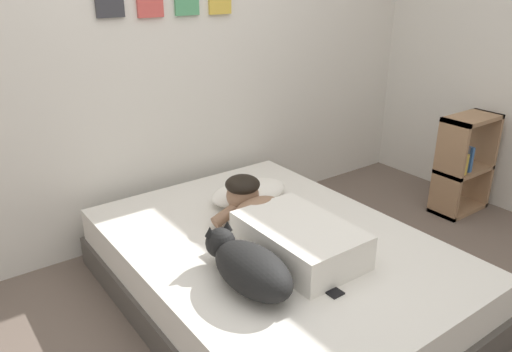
{
  "coord_description": "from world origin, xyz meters",
  "views": [
    {
      "loc": [
        -1.48,
        -1.47,
        1.73
      ],
      "look_at": [
        0.09,
        0.67,
        0.63
      ],
      "focal_mm": 34.92,
      "sensor_mm": 36.0,
      "label": 1
    }
  ],
  "objects_px": {
    "bookshelf": "(463,164)",
    "cell_phone": "(329,289)",
    "pillow": "(249,192)",
    "person_lying": "(281,227)",
    "dog": "(248,266)",
    "bed": "(274,271)",
    "coffee_cup": "(248,194)"
  },
  "relations": [
    {
      "from": "pillow",
      "to": "coffee_cup",
      "type": "distance_m",
      "value": 0.03
    },
    {
      "from": "pillow",
      "to": "bookshelf",
      "type": "height_order",
      "value": "bookshelf"
    },
    {
      "from": "cell_phone",
      "to": "bookshelf",
      "type": "xyz_separation_m",
      "value": [
        1.92,
        0.55,
        -0.0
      ]
    },
    {
      "from": "coffee_cup",
      "to": "bookshelf",
      "type": "xyz_separation_m",
      "value": [
        1.66,
        -0.46,
        -0.03
      ]
    },
    {
      "from": "cell_phone",
      "to": "coffee_cup",
      "type": "bearing_deg",
      "value": 75.15
    },
    {
      "from": "bookshelf",
      "to": "bed",
      "type": "bearing_deg",
      "value": -178.33
    },
    {
      "from": "pillow",
      "to": "person_lying",
      "type": "xyz_separation_m",
      "value": [
        -0.18,
        -0.55,
        0.05
      ]
    },
    {
      "from": "pillow",
      "to": "bookshelf",
      "type": "distance_m",
      "value": 1.72
    },
    {
      "from": "bed",
      "to": "dog",
      "type": "xyz_separation_m",
      "value": [
        -0.35,
        -0.25,
        0.3
      ]
    },
    {
      "from": "dog",
      "to": "cell_phone",
      "type": "xyz_separation_m",
      "value": [
        0.28,
        -0.24,
        -0.1
      ]
    },
    {
      "from": "bed",
      "to": "coffee_cup",
      "type": "relative_size",
      "value": 16.27
    },
    {
      "from": "coffee_cup",
      "to": "pillow",
      "type": "bearing_deg",
      "value": -110.9
    },
    {
      "from": "pillow",
      "to": "bookshelf",
      "type": "xyz_separation_m",
      "value": [
        1.66,
        -0.44,
        -0.05
      ]
    },
    {
      "from": "dog",
      "to": "cell_phone",
      "type": "height_order",
      "value": "dog"
    },
    {
      "from": "coffee_cup",
      "to": "bookshelf",
      "type": "bearing_deg",
      "value": -15.43
    },
    {
      "from": "bookshelf",
      "to": "cell_phone",
      "type": "bearing_deg",
      "value": -163.99
    },
    {
      "from": "dog",
      "to": "bookshelf",
      "type": "xyz_separation_m",
      "value": [
        2.2,
        0.31,
        -0.1
      ]
    },
    {
      "from": "person_lying",
      "to": "cell_phone",
      "type": "bearing_deg",
      "value": -100.24
    },
    {
      "from": "pillow",
      "to": "person_lying",
      "type": "bearing_deg",
      "value": -108.3
    },
    {
      "from": "person_lying",
      "to": "dog",
      "type": "distance_m",
      "value": 0.41
    },
    {
      "from": "dog",
      "to": "coffee_cup",
      "type": "height_order",
      "value": "dog"
    },
    {
      "from": "cell_phone",
      "to": "bookshelf",
      "type": "relative_size",
      "value": 0.19
    },
    {
      "from": "bed",
      "to": "dog",
      "type": "bearing_deg",
      "value": -144.35
    },
    {
      "from": "bed",
      "to": "bookshelf",
      "type": "distance_m",
      "value": 1.86
    },
    {
      "from": "dog",
      "to": "bed",
      "type": "bearing_deg",
      "value": 35.65
    },
    {
      "from": "bed",
      "to": "pillow",
      "type": "xyz_separation_m",
      "value": [
        0.18,
        0.49,
        0.25
      ]
    },
    {
      "from": "person_lying",
      "to": "coffee_cup",
      "type": "distance_m",
      "value": 0.6
    },
    {
      "from": "dog",
      "to": "person_lying",
      "type": "bearing_deg",
      "value": 29.45
    },
    {
      "from": "person_lying",
      "to": "cell_phone",
      "type": "relative_size",
      "value": 6.57
    },
    {
      "from": "pillow",
      "to": "coffee_cup",
      "type": "height_order",
      "value": "pillow"
    },
    {
      "from": "cell_phone",
      "to": "dog",
      "type": "bearing_deg",
      "value": 138.58
    },
    {
      "from": "pillow",
      "to": "cell_phone",
      "type": "bearing_deg",
      "value": -104.74
    }
  ]
}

